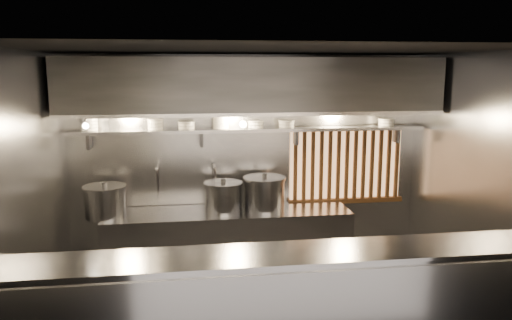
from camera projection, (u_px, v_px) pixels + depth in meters
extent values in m
plane|color=black|center=(268.00, 50.00, 4.73)|extent=(4.50, 4.50, 0.00)
plane|color=gray|center=(248.00, 165.00, 6.45)|extent=(4.50, 0.00, 4.50)
plane|color=gray|center=(31.00, 201.00, 4.67)|extent=(0.00, 3.00, 3.00)
plane|color=gray|center=(476.00, 185.00, 5.30)|extent=(0.00, 3.00, 3.00)
cube|color=#97979C|center=(285.00, 318.00, 4.21)|extent=(4.50, 0.50, 1.10)
cube|color=#97979C|center=(286.00, 254.00, 4.11)|extent=(4.50, 0.56, 0.03)
cube|color=#97979C|center=(228.00, 246.00, 6.21)|extent=(3.00, 0.70, 0.90)
cube|color=#97979C|center=(250.00, 130.00, 6.18)|extent=(4.40, 0.34, 0.04)
cube|color=#2D2D30|center=(252.00, 86.00, 5.87)|extent=(4.40, 0.80, 0.65)
cube|color=#97979C|center=(257.00, 115.00, 5.54)|extent=(4.40, 0.03, 0.04)
cube|color=#EEAA6B|center=(346.00, 164.00, 6.61)|extent=(1.50, 0.02, 0.92)
cube|color=brown|center=(348.00, 128.00, 6.48)|extent=(1.56, 0.06, 0.06)
cube|color=brown|center=(346.00, 201.00, 6.65)|extent=(1.56, 0.06, 0.06)
cube|color=brown|center=(295.00, 166.00, 6.47)|extent=(0.04, 0.04, 0.92)
cube|color=brown|center=(304.00, 166.00, 6.48)|extent=(0.04, 0.04, 0.92)
cube|color=brown|center=(313.00, 166.00, 6.50)|extent=(0.04, 0.04, 0.92)
cube|color=brown|center=(321.00, 165.00, 6.51)|extent=(0.04, 0.04, 0.92)
cube|color=brown|center=(330.00, 165.00, 6.53)|extent=(0.04, 0.04, 0.92)
cube|color=brown|center=(338.00, 165.00, 6.55)|extent=(0.04, 0.04, 0.92)
cube|color=brown|center=(347.00, 165.00, 6.56)|extent=(0.04, 0.04, 0.92)
cube|color=brown|center=(355.00, 164.00, 6.58)|extent=(0.04, 0.04, 0.92)
cube|color=brown|center=(364.00, 164.00, 6.60)|extent=(0.04, 0.04, 0.92)
cube|color=brown|center=(372.00, 164.00, 6.61)|extent=(0.04, 0.04, 0.92)
cube|color=brown|center=(380.00, 164.00, 6.63)|extent=(0.04, 0.04, 0.92)
cube|color=brown|center=(388.00, 164.00, 6.64)|extent=(0.04, 0.04, 0.92)
cube|color=brown|center=(397.00, 163.00, 6.66)|extent=(0.04, 0.04, 0.92)
cylinder|color=silver|center=(158.00, 184.00, 6.27)|extent=(0.03, 0.03, 0.48)
sphere|color=silver|center=(158.00, 166.00, 6.23)|extent=(0.04, 0.04, 0.04)
cylinder|color=silver|center=(157.00, 168.00, 6.10)|extent=(0.03, 0.26, 0.03)
sphere|color=silver|center=(157.00, 170.00, 5.98)|extent=(0.04, 0.04, 0.04)
cylinder|color=silver|center=(157.00, 175.00, 5.99)|extent=(0.03, 0.03, 0.14)
cylinder|color=silver|center=(214.00, 183.00, 6.37)|extent=(0.03, 0.03, 0.48)
sphere|color=silver|center=(214.00, 164.00, 6.33)|extent=(0.04, 0.04, 0.04)
cylinder|color=silver|center=(214.00, 166.00, 6.20)|extent=(0.03, 0.26, 0.03)
sphere|color=silver|center=(215.00, 168.00, 6.07)|extent=(0.04, 0.04, 0.04)
cylinder|color=silver|center=(215.00, 174.00, 6.09)|extent=(0.03, 0.03, 0.14)
cone|color=#97979C|center=(83.00, 120.00, 5.43)|extent=(0.25, 0.27, 0.20)
sphere|color=#FFE0B2|center=(86.00, 126.00, 5.42)|extent=(0.07, 0.07, 0.07)
cylinder|color=#2D2D30|center=(84.00, 112.00, 5.51)|extent=(0.02, 0.22, 0.02)
cylinder|color=#2D2D30|center=(243.00, 118.00, 6.02)|extent=(0.01, 0.01, 0.12)
sphere|color=#FFE0B2|center=(243.00, 124.00, 6.04)|extent=(0.09, 0.09, 0.09)
cylinder|color=#97979C|center=(105.00, 203.00, 5.85)|extent=(0.50, 0.50, 0.35)
cylinder|color=#97979C|center=(104.00, 187.00, 5.82)|extent=(0.54, 0.54, 0.03)
cylinder|color=#2D2D30|center=(104.00, 184.00, 5.81)|extent=(0.06, 0.06, 0.04)
cylinder|color=#97979C|center=(223.00, 198.00, 6.08)|extent=(0.57, 0.57, 0.34)
cylinder|color=#97979C|center=(223.00, 184.00, 6.05)|extent=(0.61, 0.61, 0.03)
cylinder|color=#2D2D30|center=(223.00, 181.00, 6.05)|extent=(0.06, 0.06, 0.04)
cylinder|color=#97979C|center=(264.00, 195.00, 6.16)|extent=(0.52, 0.52, 0.38)
cylinder|color=#97979C|center=(264.00, 178.00, 6.13)|extent=(0.55, 0.55, 0.03)
cylinder|color=#2D2D30|center=(264.00, 175.00, 6.12)|extent=(0.06, 0.06, 0.04)
cylinder|color=white|center=(90.00, 129.00, 5.91)|extent=(0.19, 0.19, 0.03)
cylinder|color=white|center=(89.00, 126.00, 5.90)|extent=(0.19, 0.19, 0.03)
cylinder|color=white|center=(89.00, 123.00, 5.89)|extent=(0.19, 0.19, 0.03)
cylinder|color=white|center=(89.00, 119.00, 5.89)|extent=(0.19, 0.19, 0.03)
cylinder|color=white|center=(89.00, 117.00, 5.88)|extent=(0.21, 0.21, 0.01)
cylinder|color=white|center=(155.00, 128.00, 6.02)|extent=(0.18, 0.18, 0.03)
cylinder|color=white|center=(155.00, 125.00, 6.01)|extent=(0.18, 0.18, 0.03)
cylinder|color=white|center=(155.00, 122.00, 6.00)|extent=(0.18, 0.18, 0.03)
cylinder|color=white|center=(155.00, 119.00, 6.00)|extent=(0.20, 0.20, 0.01)
cylinder|color=white|center=(186.00, 127.00, 6.07)|extent=(0.20, 0.20, 0.03)
cylinder|color=white|center=(186.00, 124.00, 6.06)|extent=(0.20, 0.20, 0.03)
cylinder|color=white|center=(186.00, 122.00, 6.06)|extent=(0.21, 0.21, 0.01)
cylinder|color=white|center=(221.00, 127.00, 6.13)|extent=(0.20, 0.20, 0.03)
cylinder|color=white|center=(221.00, 124.00, 6.12)|extent=(0.20, 0.20, 0.03)
cylinder|color=white|center=(221.00, 121.00, 6.11)|extent=(0.20, 0.20, 0.03)
cylinder|color=white|center=(221.00, 118.00, 6.11)|extent=(0.20, 0.20, 0.03)
cylinder|color=white|center=(221.00, 115.00, 6.10)|extent=(0.22, 0.22, 0.01)
cylinder|color=white|center=(256.00, 126.00, 6.19)|extent=(0.19, 0.19, 0.03)
cylinder|color=white|center=(256.00, 123.00, 6.18)|extent=(0.19, 0.19, 0.03)
cylinder|color=white|center=(256.00, 121.00, 6.18)|extent=(0.21, 0.21, 0.01)
cylinder|color=white|center=(286.00, 126.00, 6.24)|extent=(0.20, 0.20, 0.03)
cylinder|color=white|center=(286.00, 123.00, 6.23)|extent=(0.20, 0.20, 0.03)
cylinder|color=white|center=(286.00, 121.00, 6.23)|extent=(0.21, 0.21, 0.01)
cylinder|color=white|center=(386.00, 124.00, 6.43)|extent=(0.20, 0.20, 0.03)
cylinder|color=white|center=(386.00, 121.00, 6.42)|extent=(0.20, 0.20, 0.03)
cylinder|color=white|center=(386.00, 119.00, 6.41)|extent=(0.21, 0.21, 0.01)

